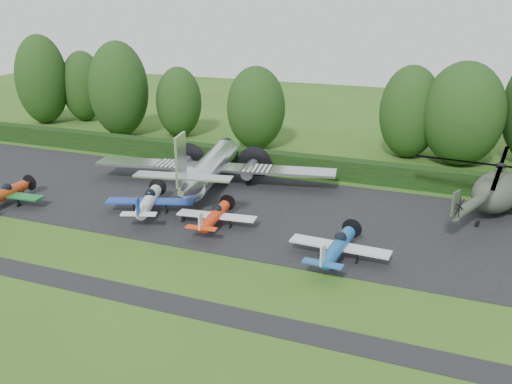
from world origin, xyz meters
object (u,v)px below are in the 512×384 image
at_px(light_plane_blue, 338,247).
at_px(helicopter, 498,188).
at_px(light_plane_red, 3,194).
at_px(light_plane_orange, 215,216).
at_px(light_plane_white, 149,201).
at_px(transport_plane, 209,167).

xyz_separation_m(light_plane_blue, helicopter, (9.82, 13.23, 1.20)).
distance_m(light_plane_red, light_plane_orange, 18.92).
relative_size(light_plane_red, light_plane_orange, 1.09).
bearing_deg(helicopter, light_plane_red, 179.46).
height_order(light_plane_red, light_plane_white, light_plane_white).
xyz_separation_m(light_plane_orange, helicopter, (20.07, 11.02, 1.31)).
relative_size(light_plane_red, light_plane_white, 0.94).
height_order(transport_plane, helicopter, transport_plane).
height_order(light_plane_orange, helicopter, helicopter).
xyz_separation_m(light_plane_orange, light_plane_blue, (10.26, -2.21, 0.11)).
bearing_deg(light_plane_blue, light_plane_white, 167.98).
relative_size(light_plane_orange, light_plane_blue, 0.90).
relative_size(transport_plane, light_plane_white, 3.01).
xyz_separation_m(transport_plane, light_plane_orange, (4.60, -8.40, -1.05)).
xyz_separation_m(transport_plane, light_plane_blue, (14.85, -10.61, -0.94)).
bearing_deg(helicopter, light_plane_white, -178.02).
height_order(transport_plane, light_plane_orange, transport_plane).
height_order(transport_plane, light_plane_red, transport_plane).
relative_size(transport_plane, light_plane_red, 3.19).
xyz_separation_m(transport_plane, light_plane_red, (-14.16, -10.90, -0.96)).
bearing_deg(light_plane_red, light_plane_blue, 4.78).
xyz_separation_m(light_plane_white, helicopter, (26.31, 10.49, 1.15)).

